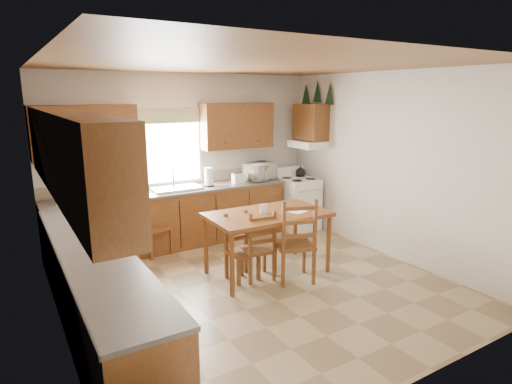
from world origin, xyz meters
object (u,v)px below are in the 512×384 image
chair_far_right (242,247)px  stove (298,204)px  microwave (260,171)px  chair_far_left (155,224)px  chair_near_right (258,245)px  dining_table (267,243)px  chair_near_left (294,240)px

chair_far_right → stove: bearing=31.1°
microwave → chair_far_left: size_ratio=0.51×
chair_near_right → dining_table: bearing=-149.2°
chair_near_left → chair_far_left: 2.21m
microwave → dining_table: size_ratio=0.31×
chair_far_right → chair_near_left: bearing=-38.3°
microwave → chair_near_left: (-0.73, -2.01, -0.51)m
chair_far_left → chair_far_right: bearing=-77.9°
dining_table → chair_near_right: size_ratio=1.70×
stove → chair_far_left: size_ratio=0.93×
chair_near_left → chair_near_right: (-0.37, 0.29, -0.09)m
dining_table → chair_near_right: 0.23m
microwave → dining_table: (-0.90, -1.64, -0.64)m
microwave → chair_far_left: microwave is taller
chair_far_right → chair_far_left: bearing=110.8°
microwave → chair_near_right: (-1.11, -1.72, -0.60)m
stove → dining_table: stove is taller
dining_table → chair_far_left: bearing=128.0°
chair_near_left → chair_near_right: size_ratio=1.19×
stove → chair_far_left: chair_far_left is taller
chair_far_left → chair_far_right: size_ratio=1.11×
stove → chair_near_left: bearing=-126.9°
dining_table → chair_near_right: chair_near_right is taller
dining_table → chair_near_left: 0.43m
microwave → chair_near_right: bearing=-144.8°
stove → chair_far_left: (-2.62, 0.08, 0.03)m
stove → chair_near_left: 2.23m
chair_far_right → dining_table: bearing=-4.3°
microwave → chair_near_left: bearing=-132.1°
microwave → chair_far_left: 2.07m
dining_table → chair_near_left: (0.17, -0.38, 0.13)m
chair_near_right → microwave: bearing=-114.0°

